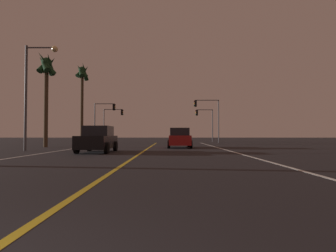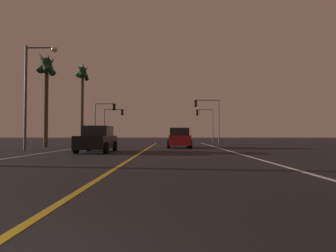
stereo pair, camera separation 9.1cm
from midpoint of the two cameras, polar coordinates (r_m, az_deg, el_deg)
The scene contains 12 objects.
lane_edge_right at distance 17.51m, azimuth 14.06°, elevation -5.40°, with size 0.16×42.81×0.01m, color silver.
lane_edge_left at distance 18.70m, azimuth -24.34°, elevation -5.06°, with size 0.16×42.81×0.01m, color silver.
lane_center_divider at distance 17.11m, azimuth -5.81°, elevation -5.53°, with size 0.16×42.81×0.01m, color gold.
car_ahead_far at distance 24.50m, azimuth 2.18°, elevation -2.46°, with size 2.02×4.30×1.70m.
car_oncoming at distance 18.92m, azimuth -14.06°, elevation -2.64°, with size 2.02×4.30×1.70m.
traffic_light_near_right at distance 39.35m, azimuth 7.77°, elevation 3.02°, with size 3.47×0.36×5.90m.
traffic_light_near_left at distance 40.00m, azimuth -12.64°, elevation 2.45°, with size 2.95×0.36×5.41m.
traffic_light_far_right at distance 44.78m, azimuth 7.20°, elevation 1.66°, with size 2.75×0.36×5.05m.
traffic_light_far_left at distance 45.33m, azimuth -10.93°, elevation 1.71°, with size 3.13×0.36×5.12m.
street_lamp_left_mid at distance 22.02m, azimuth -25.44°, elevation 7.82°, with size 2.28×0.44×7.35m.
palm_tree_left_mid at distance 28.34m, azimuth -23.29°, elevation 9.89°, with size 2.07×2.03×8.62m.
palm_tree_left_far at distance 37.54m, azimuth -16.90°, elevation 8.84°, with size 2.03×1.96×10.16m.
Camera 1 is at (1.76, -1.57, 1.15)m, focal length 30.37 mm.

